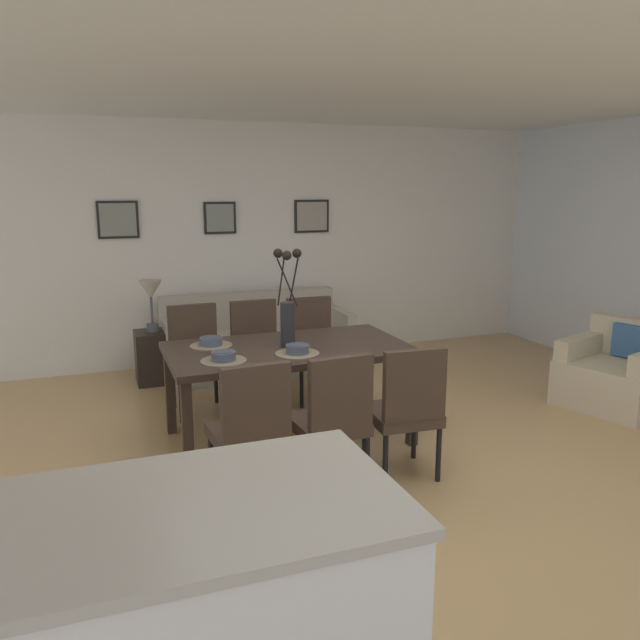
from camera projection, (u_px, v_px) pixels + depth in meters
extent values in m
plane|color=tan|center=(359.00, 477.00, 4.26)|extent=(9.00, 9.00, 0.00)
cube|color=white|center=(241.00, 244.00, 6.97)|extent=(9.00, 0.10, 2.60)
cube|color=white|center=(339.00, 74.00, 4.07)|extent=(9.00, 7.20, 0.08)
cube|color=#33261E|center=(288.00, 350.00, 4.77)|extent=(1.80, 1.00, 0.05)
cube|color=#33261E|center=(364.00, 370.00, 5.54)|extent=(0.07, 0.07, 0.69)
cube|color=#33261E|center=(170.00, 391.00, 4.96)|extent=(0.07, 0.07, 0.69)
cube|color=#33261E|center=(413.00, 401.00, 4.73)|extent=(0.07, 0.07, 0.69)
cube|color=#33261E|center=(187.00, 431.00, 4.16)|extent=(0.07, 0.07, 0.69)
cube|color=#3D2D23|center=(248.00, 435.00, 3.91)|extent=(0.46, 0.46, 0.08)
cube|color=#3D2D23|center=(257.00, 404.00, 3.68)|extent=(0.42, 0.08, 0.48)
cylinder|color=black|center=(267.00, 452.00, 4.20)|extent=(0.04, 0.04, 0.38)
cylinder|color=black|center=(211.00, 462.00, 4.05)|extent=(0.04, 0.04, 0.38)
cylinder|color=black|center=(288.00, 476.00, 3.86)|extent=(0.04, 0.04, 0.38)
cylinder|color=black|center=(228.00, 488.00, 3.71)|extent=(0.04, 0.04, 0.38)
cube|color=#3D2D23|center=(198.00, 366.00, 5.39)|extent=(0.45, 0.45, 0.08)
cube|color=#3D2D23|center=(193.00, 332.00, 5.51)|extent=(0.42, 0.07, 0.48)
cylinder|color=black|center=(181.00, 401.00, 5.20)|extent=(0.04, 0.04, 0.38)
cylinder|color=black|center=(226.00, 395.00, 5.34)|extent=(0.04, 0.04, 0.38)
cylinder|color=black|center=(173.00, 388.00, 5.54)|extent=(0.04, 0.04, 0.38)
cylinder|color=black|center=(216.00, 383.00, 5.69)|extent=(0.04, 0.04, 0.38)
cube|color=#3D2D23|center=(328.00, 424.00, 4.07)|extent=(0.47, 0.47, 0.08)
cube|color=#3D2D23|center=(341.00, 395.00, 3.85)|extent=(0.42, 0.09, 0.48)
cylinder|color=black|center=(341.00, 442.00, 4.37)|extent=(0.04, 0.04, 0.38)
cylinder|color=black|center=(290.00, 451.00, 4.22)|extent=(0.04, 0.04, 0.38)
cylinder|color=black|center=(367.00, 464.00, 4.03)|extent=(0.04, 0.04, 0.38)
cylinder|color=black|center=(313.00, 475.00, 3.88)|extent=(0.04, 0.04, 0.38)
cube|color=#3D2D23|center=(260.00, 359.00, 5.60)|extent=(0.45, 0.45, 0.08)
cube|color=#3D2D23|center=(254.00, 326.00, 5.71)|extent=(0.42, 0.07, 0.48)
cylinder|color=black|center=(246.00, 393.00, 5.40)|extent=(0.04, 0.04, 0.38)
cylinder|color=black|center=(288.00, 388.00, 5.54)|extent=(0.04, 0.04, 0.38)
cylinder|color=black|center=(235.00, 380.00, 5.75)|extent=(0.04, 0.04, 0.38)
cylinder|color=black|center=(274.00, 376.00, 5.89)|extent=(0.04, 0.04, 0.38)
cube|color=#3D2D23|center=(401.00, 415.00, 4.25)|extent=(0.47, 0.47, 0.08)
cube|color=#3D2D23|center=(415.00, 386.00, 4.02)|extent=(0.42, 0.09, 0.48)
cylinder|color=black|center=(414.00, 433.00, 4.53)|extent=(0.04, 0.04, 0.38)
cylinder|color=black|center=(365.00, 439.00, 4.42)|extent=(0.04, 0.04, 0.38)
cylinder|color=black|center=(439.00, 454.00, 4.17)|extent=(0.04, 0.04, 0.38)
cylinder|color=black|center=(385.00, 461.00, 4.07)|extent=(0.04, 0.04, 0.38)
cube|color=#3D2D23|center=(315.00, 355.00, 5.74)|extent=(0.45, 0.45, 0.08)
cube|color=#3D2D23|center=(309.00, 323.00, 5.86)|extent=(0.42, 0.07, 0.48)
cylinder|color=black|center=(302.00, 387.00, 5.55)|extent=(0.04, 0.04, 0.38)
cylinder|color=black|center=(342.00, 383.00, 5.67)|extent=(0.04, 0.04, 0.38)
cylinder|color=black|center=(290.00, 375.00, 5.91)|extent=(0.04, 0.04, 0.38)
cylinder|color=black|center=(328.00, 371.00, 6.03)|extent=(0.04, 0.04, 0.38)
cylinder|color=#232326|center=(288.00, 325.00, 4.73)|extent=(0.11, 0.11, 0.34)
cylinder|color=black|center=(294.00, 280.00, 4.70)|extent=(0.05, 0.12, 0.37)
sphere|color=black|center=(297.00, 253.00, 4.67)|extent=(0.07, 0.07, 0.07)
cylinder|color=black|center=(281.00, 280.00, 4.70)|extent=(0.08, 0.05, 0.38)
sphere|color=black|center=(278.00, 253.00, 4.67)|extent=(0.07, 0.07, 0.07)
cylinder|color=black|center=(287.00, 282.00, 4.60)|extent=(0.15, 0.06, 0.36)
sphere|color=black|center=(287.00, 255.00, 4.53)|extent=(0.07, 0.07, 0.07)
cylinder|color=#7F705B|center=(224.00, 360.00, 4.37)|extent=(0.32, 0.32, 0.01)
cylinder|color=#475166|center=(223.00, 356.00, 4.37)|extent=(0.17, 0.17, 0.06)
cylinder|color=#3C4556|center=(223.00, 354.00, 4.36)|extent=(0.13, 0.13, 0.04)
cylinder|color=#7F705B|center=(211.00, 345.00, 4.78)|extent=(0.32, 0.32, 0.01)
cylinder|color=#475166|center=(211.00, 341.00, 4.78)|extent=(0.17, 0.17, 0.06)
cylinder|color=#3C4556|center=(211.00, 339.00, 4.77)|extent=(0.13, 0.13, 0.04)
cylinder|color=#7F705B|center=(297.00, 353.00, 4.56)|extent=(0.32, 0.32, 0.01)
cylinder|color=#475166|center=(297.00, 349.00, 4.55)|extent=(0.17, 0.17, 0.06)
cylinder|color=#3C4556|center=(297.00, 347.00, 4.55)|extent=(0.13, 0.13, 0.04)
cube|color=#B2A899|center=(257.00, 352.00, 6.65)|extent=(1.91, 0.84, 0.42)
cube|color=#B2A899|center=(249.00, 309.00, 6.88)|extent=(1.91, 0.16, 0.38)
cube|color=#B2A899|center=(337.00, 317.00, 6.89)|extent=(0.10, 0.84, 0.20)
cube|color=#B2A899|center=(168.00, 330.00, 6.27)|extent=(0.10, 0.84, 0.20)
cube|color=black|center=(154.00, 357.00, 6.27)|extent=(0.36, 0.36, 0.52)
cylinder|color=#4C4C51|center=(153.00, 327.00, 6.21)|extent=(0.12, 0.12, 0.08)
cylinder|color=#4C4C51|center=(152.00, 310.00, 6.17)|extent=(0.02, 0.02, 0.30)
cone|color=beige|center=(151.00, 289.00, 6.13)|extent=(0.22, 0.22, 0.18)
cube|color=beige|center=(614.00, 384.00, 5.61)|extent=(1.01, 1.01, 0.40)
cube|color=beige|center=(636.00, 338.00, 5.72)|extent=(0.40, 0.81, 0.35)
cube|color=beige|center=(581.00, 346.00, 5.79)|extent=(0.69, 0.34, 0.18)
cube|color=#386093|center=(630.00, 341.00, 5.67)|extent=(0.17, 0.31, 0.30)
cube|color=silver|center=(182.00, 636.00, 2.14)|extent=(1.46, 0.81, 0.88)
cube|color=#A8A399|center=(176.00, 512.00, 2.04)|extent=(1.50, 0.85, 0.04)
cube|color=black|center=(118.00, 220.00, 6.40)|extent=(0.41, 0.02, 0.38)
cube|color=gray|center=(118.00, 220.00, 6.39)|extent=(0.36, 0.01, 0.33)
cube|color=black|center=(220.00, 218.00, 6.76)|extent=(0.34, 0.02, 0.34)
cube|color=gray|center=(220.00, 218.00, 6.75)|extent=(0.29, 0.01, 0.29)
cube|color=black|center=(312.00, 216.00, 7.12)|extent=(0.41, 0.02, 0.37)
cube|color=#9E9389|center=(312.00, 216.00, 7.11)|extent=(0.36, 0.01, 0.32)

